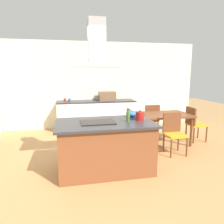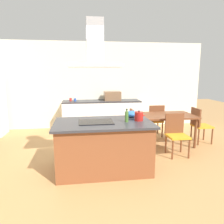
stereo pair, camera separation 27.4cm
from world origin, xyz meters
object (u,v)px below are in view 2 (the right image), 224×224
tea_kettle (139,116)px  range_hood (95,52)px  dining_table (165,118)px  olive_oil_bottle (127,116)px  mixing_bowl (132,114)px  chair_facing_back_wall (155,119)px  chair_at_right_end (199,123)px  coffee_mug_blue (75,100)px  cooktop (96,122)px  chair_at_left_end (128,126)px  countertop_microwave (112,96)px  chair_facing_island (176,132)px  coffee_mug_red (71,100)px

tea_kettle → range_hood: bearing=-179.3°
dining_table → range_hood: bearing=-145.9°
tea_kettle → olive_oil_bottle: 0.25m
mixing_bowl → chair_facing_back_wall: bearing=55.8°
tea_kettle → chair_at_right_end: tea_kettle is taller
coffee_mug_blue → dining_table: (2.19, -1.65, -0.28)m
coffee_mug_blue → chair_at_right_end: (3.10, -1.65, -0.44)m
cooktop → chair_at_right_end: size_ratio=0.67×
tea_kettle → dining_table: tea_kettle is taller
olive_oil_bottle → chair_at_right_end: olive_oil_bottle is taller
chair_facing_back_wall → chair_at_left_end: 1.13m
olive_oil_bottle → range_hood: (-0.54, 0.06, 1.10)m
countertop_microwave → chair_facing_island: 2.63m
coffee_mug_red → chair_at_right_end: 3.70m
chair_at_right_end → countertop_microwave: bearing=139.2°
range_hood → chair_at_right_end: bearing=24.0°
chair_facing_back_wall → chair_at_left_end: bearing=-144.0°
mixing_bowl → chair_facing_island: 1.14m
chair_facing_island → range_hood: range_hood is taller
countertop_microwave → dining_table: 2.02m
coffee_mug_red → range_hood: 3.20m
dining_table → chair_at_left_end: bearing=180.0°
chair_at_right_end → range_hood: range_hood is taller
cooktop → chair_facing_island: (1.76, 0.53, -0.40)m
dining_table → chair_facing_back_wall: (0.00, 0.67, -0.16)m
chair_facing_back_wall → chair_facing_island: same height
countertop_microwave → cooktop: bearing=-104.0°
tea_kettle → chair_facing_back_wall: tea_kettle is taller
tea_kettle → dining_table: bearing=50.4°
tea_kettle → coffee_mug_red: bearing=114.7°
chair_at_left_end → coffee_mug_red: bearing=128.9°
olive_oil_bottle → mixing_bowl: bearing=64.7°
coffee_mug_red → dining_table: 2.91m
countertop_microwave → chair_facing_back_wall: bearing=-44.5°
coffee_mug_red → coffee_mug_blue: same height
chair_facing_island → chair_facing_back_wall: bearing=90.0°
chair_facing_island → chair_at_left_end: bearing=144.0°
mixing_bowl → dining_table: bearing=39.7°
chair_at_left_end → chair_at_right_end: 1.83m
mixing_bowl → countertop_microwave: (-0.01, 2.54, 0.08)m
cooktop → chair_facing_back_wall: bearing=46.6°
countertop_microwave → chair_at_right_end: countertop_microwave is taller
mixing_bowl → coffee_mug_blue: (-1.15, 2.51, -0.02)m
dining_table → chair_at_right_end: (0.92, 0.00, -0.16)m
countertop_microwave → dining_table: size_ratio=0.36×
coffee_mug_blue → chair_at_left_end: size_ratio=0.10×
cooktop → olive_oil_bottle: (0.54, -0.06, 0.09)m
dining_table → range_hood: (-1.76, -1.19, 1.43)m
chair_at_left_end → countertop_microwave: bearing=94.3°
tea_kettle → chair_facing_island: 1.20m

